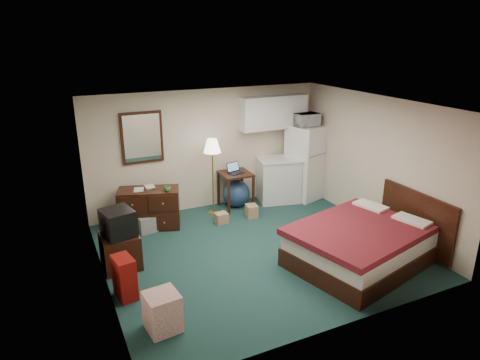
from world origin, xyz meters
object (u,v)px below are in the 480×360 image
kitchen_counter (278,180)px  fridge (305,162)px  dresser (149,208)px  floor_lamp (213,177)px  desk (236,190)px  suitcase (125,278)px  tv_stand (120,250)px  bed (359,246)px

kitchen_counter → fridge: bearing=5.5°
dresser → kitchen_counter: kitchen_counter is taller
floor_lamp → fridge: (2.21, -0.01, 0.04)m
dresser → floor_lamp: 1.40m
desk → suitcase: (-2.78, -2.32, -0.08)m
kitchen_counter → tv_stand: bearing=-145.9°
kitchen_counter → suitcase: size_ratio=1.50×
floor_lamp → fridge: fridge is taller
floor_lamp → kitchen_counter: floor_lamp is taller
fridge → suitcase: fridge is taller
floor_lamp → desk: size_ratio=2.01×
floor_lamp → bed: 3.24m
kitchen_counter → suitcase: 4.45m
desk → suitcase: desk is taller
fridge → bed: bearing=-123.9°
bed → tv_stand: (-3.47, 1.57, -0.04)m
desk → tv_stand: (-2.68, -1.43, -0.11)m
floor_lamp → bed: bearing=-65.2°
desk → suitcase: bearing=-139.4°
dresser → bed: dresser is taller
fridge → bed: (-0.86, -2.90, -0.50)m
fridge → tv_stand: 4.57m
floor_lamp → fridge: 2.21m
dresser → tv_stand: bearing=-103.5°
fridge → suitcase: (-4.44, -2.22, -0.52)m
desk → kitchen_counter: (1.03, -0.01, 0.08)m
dresser → kitchen_counter: bearing=21.4°
desk → kitchen_counter: 1.03m
desk → suitcase: size_ratio=1.26×
bed → suitcase: 3.64m
fridge → tv_stand: bearing=179.7°
dresser → fridge: 3.58m
bed → kitchen_counter: bearing=71.5°
dresser → tv_stand: size_ratio=1.83×
tv_stand → floor_lamp: bearing=30.9°
floor_lamp → desk: 0.68m
fridge → bed: fridge is taller
kitchen_counter → bed: size_ratio=0.46×
bed → fridge: bearing=59.4°
floor_lamp → kitchen_counter: 1.61m
desk → bed: bearing=-74.3°
dresser → fridge: size_ratio=0.68×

